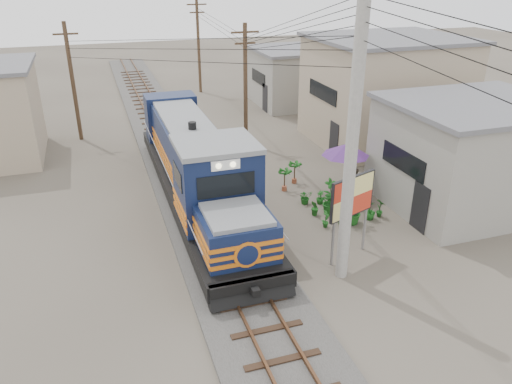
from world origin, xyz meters
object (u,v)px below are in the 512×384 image
object	(u,v)px
market_umbrella	(346,150)
vendor	(354,183)
billboard	(352,199)
locomotive	(197,168)

from	to	relation	value
market_umbrella	vendor	world-z (taller)	market_umbrella
billboard	vendor	size ratio (longest dim) A/B	2.23
market_umbrella	locomotive	bearing A→B (deg)	171.38
billboard	vendor	distance (m)	5.58
market_umbrella	vendor	distance (m)	1.57
billboard	vendor	world-z (taller)	billboard
locomotive	billboard	distance (m)	7.59
billboard	market_umbrella	size ratio (longest dim) A/B	1.16
vendor	market_umbrella	bearing A→B (deg)	-70.38
locomotive	billboard	size ratio (longest dim) A/B	4.96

